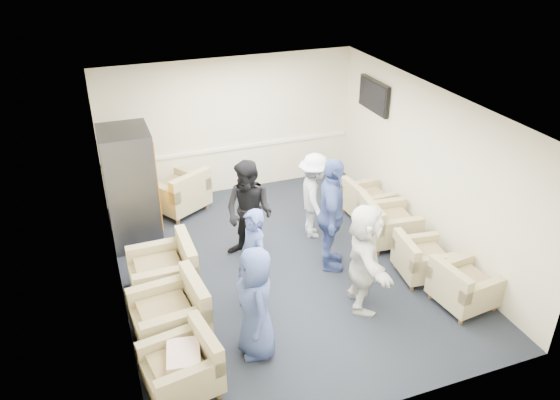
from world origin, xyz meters
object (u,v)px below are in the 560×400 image
object	(u,v)px
armchair_right_midfar	(386,225)
person_back_left	(249,212)
person_front_left	(256,303)
armchair_right_near	(462,288)
vending_machine	(131,187)
person_back_right	(314,196)
person_mid_right	(331,215)
armchair_left_far	(167,272)
armchair_corner	(180,194)
armchair_right_midnear	(420,260)
person_mid_left	(253,261)
armchair_right_far	(365,202)
armchair_left_mid	(174,315)
person_front_right	(364,258)
armchair_left_near	(185,367)

from	to	relation	value
armchair_right_midfar	person_back_left	bearing A→B (deg)	88.04
person_front_left	armchair_right_near	bearing A→B (deg)	91.30
armchair_right_midfar	vending_machine	world-z (taller)	vending_machine
vending_machine	person_back_right	size ratio (longest dim) A/B	1.32
person_back_right	person_mid_right	xyz separation A→B (m)	(-0.15, -0.98, 0.17)
armchair_left_far	person_back_right	distance (m)	2.82
armchair_corner	person_front_left	world-z (taller)	person_front_left
armchair_right_midnear	person_mid_left	distance (m)	2.68
armchair_right_far	person_back_left	distance (m)	2.55
armchair_left_mid	armchair_left_far	distance (m)	0.99
armchair_right_midnear	person_front_right	bearing A→B (deg)	111.52
person_mid_left	person_back_left	xyz separation A→B (m)	(0.32, 1.19, 0.08)
armchair_right_far	person_mid_right	xyz separation A→B (m)	(-1.30, -1.25, 0.63)
armchair_left_mid	person_back_right	size ratio (longest dim) A/B	0.65
person_back_right	person_mid_right	world-z (taller)	person_mid_right
vending_machine	person_front_left	bearing A→B (deg)	-71.73
person_mid_right	armchair_right_midfar	bearing A→B (deg)	-51.72
person_back_left	person_front_right	xyz separation A→B (m)	(1.13, -1.70, -0.04)
armchair_left_near	person_back_left	xyz separation A→B (m)	(1.55, 2.38, 0.54)
armchair_left_far	vending_machine	size ratio (longest dim) A/B	0.46
armchair_left_near	armchair_left_mid	distance (m)	0.93
person_back_left	person_mid_right	world-z (taller)	person_mid_right
armchair_right_near	person_front_right	size ratio (longest dim) A/B	0.53
armchair_corner	vending_machine	bearing A→B (deg)	8.01
armchair_right_midnear	person_mid_right	world-z (taller)	person_mid_right
armchair_left_near	person_back_left	world-z (taller)	person_back_left
armchair_left_near	armchair_right_midnear	xyz separation A→B (m)	(3.86, 0.99, -0.02)
armchair_right_midnear	armchair_left_far	bearing A→B (deg)	82.80
armchair_left_mid	armchair_right_near	xyz separation A→B (m)	(3.97, -0.76, -0.05)
armchair_corner	person_back_right	world-z (taller)	person_back_right
armchair_left_near	person_mid_right	distance (m)	3.23
armchair_right_near	person_mid_left	size ratio (longest dim) A/B	0.55
vending_machine	person_front_left	distance (m)	3.50
person_mid_left	person_back_right	distance (m)	2.19
armchair_right_midfar	armchair_right_far	world-z (taller)	armchair_right_midfar
armchair_left_mid	armchair_corner	size ratio (longest dim) A/B	0.80
armchair_right_midnear	person_mid_right	distance (m)	1.54
armchair_right_midnear	armchair_right_far	size ratio (longest dim) A/B	1.04
armchair_left_near	armchair_right_near	bearing A→B (deg)	82.88
armchair_left_near	person_mid_right	size ratio (longest dim) A/B	0.50
armchair_right_midnear	person_mid_right	xyz separation A→B (m)	(-1.20, 0.74, 0.63)
armchair_corner	vending_machine	world-z (taller)	vending_machine
armchair_right_midnear	armchair_corner	world-z (taller)	armchair_corner
armchair_right_far	person_mid_right	distance (m)	1.91
person_front_left	person_mid_left	bearing A→B (deg)	167.87
person_front_right	vending_machine	bearing A→B (deg)	60.20
armchair_right_far	person_back_left	xyz separation A→B (m)	(-2.42, -0.59, 0.55)
armchair_right_midnear	person_mid_right	bearing A→B (deg)	65.33
armchair_right_far	armchair_left_near	bearing A→B (deg)	124.28
armchair_right_near	armchair_right_far	world-z (taller)	armchair_right_near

